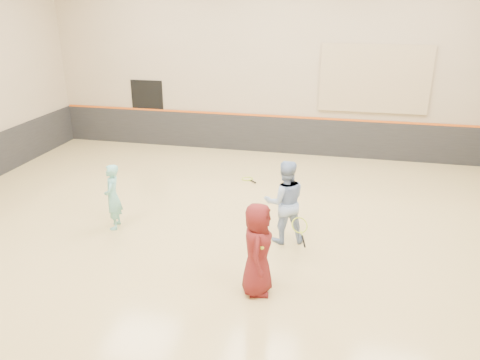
% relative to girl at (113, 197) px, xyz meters
% --- Properties ---
extents(room, '(15.04, 12.04, 6.22)m').
position_rel_girl_xyz_m(room, '(2.76, 0.13, 0.08)').
color(room, tan).
rests_on(room, ground).
extents(wainscot_back, '(14.90, 0.04, 1.20)m').
position_rel_girl_xyz_m(wainscot_back, '(2.76, 6.10, -0.13)').
color(wainscot_back, '#232326').
rests_on(wainscot_back, floor).
extents(accent_stripe, '(14.90, 0.03, 0.06)m').
position_rel_girl_xyz_m(accent_stripe, '(2.76, 6.09, 0.49)').
color(accent_stripe, '#D85914').
rests_on(accent_stripe, wall_back).
extents(acoustic_panel, '(3.20, 0.08, 2.00)m').
position_rel_girl_xyz_m(acoustic_panel, '(5.56, 6.08, 1.77)').
color(acoustic_panel, tan).
rests_on(acoustic_panel, wall_back).
extents(doorway, '(1.10, 0.05, 2.20)m').
position_rel_girl_xyz_m(doorway, '(-1.74, 6.11, 0.37)').
color(doorway, black).
rests_on(doorway, floor).
extents(girl, '(0.47, 0.60, 1.46)m').
position_rel_girl_xyz_m(girl, '(0.00, 0.00, 0.00)').
color(girl, '#70C3BF').
rests_on(girl, floor).
extents(instructor, '(1.02, 0.90, 1.76)m').
position_rel_girl_xyz_m(instructor, '(3.71, 0.21, 0.15)').
color(instructor, '#8AA5D6').
rests_on(instructor, floor).
extents(young_man, '(0.60, 0.85, 1.65)m').
position_rel_girl_xyz_m(young_man, '(3.50, -1.70, 0.09)').
color(young_man, maroon).
rests_on(young_man, floor).
extents(held_racket, '(0.53, 0.53, 0.58)m').
position_rel_girl_xyz_m(held_racket, '(4.06, -0.16, -0.15)').
color(held_racket, '#B8D52E').
rests_on(held_racket, instructor).
extents(spare_racket, '(0.72, 0.72, 0.08)m').
position_rel_girl_xyz_m(spare_racket, '(2.24, 3.51, -0.69)').
color(spare_racket, '#A7D02D').
rests_on(spare_racket, floor).
extents(ball_under_racket, '(0.07, 0.07, 0.07)m').
position_rel_girl_xyz_m(ball_under_racket, '(3.41, -0.05, -0.70)').
color(ball_under_racket, '#CBEF37').
rests_on(ball_under_racket, floor).
extents(ball_in_hand, '(0.07, 0.07, 0.07)m').
position_rel_girl_xyz_m(ball_in_hand, '(3.61, -1.88, 0.24)').
color(ball_in_hand, '#D0D732').
rests_on(ball_in_hand, young_man).
extents(ball_beside_spare, '(0.07, 0.07, 0.07)m').
position_rel_girl_xyz_m(ball_beside_spare, '(2.75, 1.34, -0.70)').
color(ball_beside_spare, gold).
rests_on(ball_beside_spare, floor).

